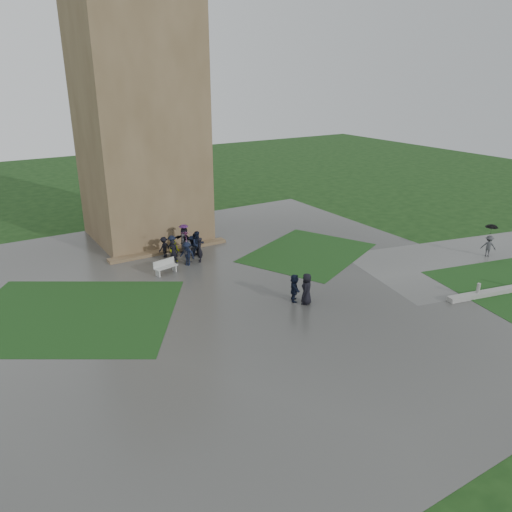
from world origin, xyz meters
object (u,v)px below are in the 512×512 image
bench (165,267)px  pedestrian_mid (294,288)px  tower (139,121)px  pedestrian_path (490,239)px  pedestrian_near (307,289)px

bench → pedestrian_mid: (4.70, -7.80, 0.34)m
tower → bench: 11.96m
pedestrian_mid → pedestrian_path: 16.18m
pedestrian_near → pedestrian_path: size_ratio=0.76×
pedestrian_mid → pedestrian_near: size_ratio=0.90×
tower → pedestrian_near: 18.80m
tower → pedestrian_near: tower is taller
pedestrian_near → pedestrian_path: bearing=136.9°
tower → bench: tower is taller
tower → pedestrian_path: bearing=-42.4°
tower → pedestrian_path: size_ratio=7.52×
tower → pedestrian_mid: bearing=-79.9°
pedestrian_mid → bench: bearing=61.1°
tower → pedestrian_mid: size_ratio=10.99×
pedestrian_near → pedestrian_mid: bearing=-100.7°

